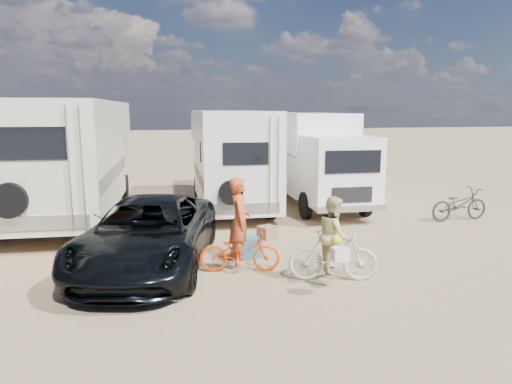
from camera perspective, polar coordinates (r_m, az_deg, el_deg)
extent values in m
plane|color=#A08560|center=(9.64, 2.34, -10.31)|extent=(140.00, 140.00, 0.00)
imported|color=black|center=(10.36, -12.81, -4.89)|extent=(3.67, 5.70, 1.46)
imported|color=#EB4101|center=(9.91, -1.95, -7.08)|extent=(1.74, 0.91, 0.87)
imported|color=beige|center=(9.48, 9.25, -7.46)|extent=(1.80, 0.93, 1.04)
imported|color=#CC4F25|center=(9.79, -1.97, -4.48)|extent=(0.56, 0.73, 1.80)
imported|color=#CDC47E|center=(9.42, 9.29, -6.12)|extent=(0.74, 0.86, 1.51)
imported|color=#232523|center=(15.61, 23.19, -1.37)|extent=(1.91, 0.74, 0.99)
cube|color=#1F5F82|center=(10.84, -1.06, -6.74)|extent=(0.59, 0.45, 0.46)
cube|color=#845C45|center=(12.45, 1.36, -4.85)|extent=(0.53, 0.53, 0.32)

